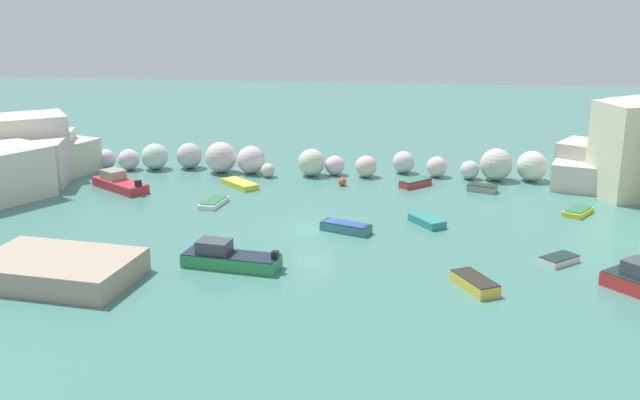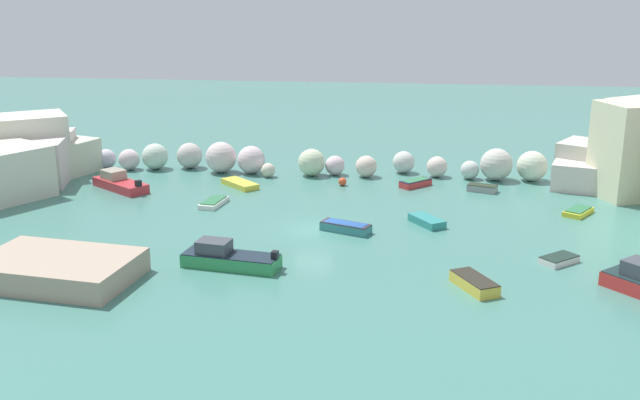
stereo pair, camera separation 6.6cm
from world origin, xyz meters
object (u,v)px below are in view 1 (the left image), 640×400
object	(u,v)px
moored_boat_3	(228,258)
moored_boat_1	(346,227)
stone_dock	(58,269)
moored_boat_9	(475,283)
moored_boat_8	(427,221)
moored_boat_4	(240,184)
moored_boat_0	(119,183)
moored_boat_11	(559,259)
moored_boat_5	(578,212)
moored_boat_2	(415,183)
moored_boat_6	(482,188)
channel_buoy	(342,182)
moored_boat_10	(214,202)

from	to	relation	value
moored_boat_3	moored_boat_1	bearing A→B (deg)	-121.86
stone_dock	moored_boat_3	size ratio (longest dim) A/B	1.44
stone_dock	moored_boat_1	xyz separation A→B (m)	(15.34, 10.66, -0.35)
moored_boat_1	moored_boat_9	distance (m)	11.97
moored_boat_1	moored_boat_8	bearing A→B (deg)	-135.58
moored_boat_4	moored_boat_3	bearing A→B (deg)	145.16
moored_boat_0	moored_boat_11	world-z (taller)	moored_boat_0
stone_dock	moored_boat_1	distance (m)	18.68
moored_boat_1	moored_boat_5	distance (m)	17.54
moored_boat_3	moored_boat_9	distance (m)	14.33
moored_boat_4	moored_boat_5	world-z (taller)	moored_boat_4
moored_boat_3	moored_boat_11	world-z (taller)	moored_boat_3
moored_boat_4	moored_boat_1	bearing A→B (deg)	176.82
moored_boat_2	moored_boat_11	distance (m)	18.88
moored_boat_2	moored_boat_3	xyz separation A→B (m)	(-10.93, -19.95, 0.27)
moored_boat_0	moored_boat_6	world-z (taller)	moored_boat_0
stone_dock	moored_boat_4	distance (m)	22.02
moored_boat_2	moored_boat_5	distance (m)	13.43
moored_boat_2	moored_boat_6	distance (m)	5.45
moored_boat_3	channel_buoy	bearing A→B (deg)	-95.58
moored_boat_4	moored_boat_2	bearing A→B (deg)	-128.44
moored_boat_0	moored_boat_9	distance (m)	32.56
moored_boat_0	moored_boat_1	size ratio (longest dim) A/B	1.55
channel_buoy	stone_dock	bearing A→B (deg)	-121.53
moored_boat_2	moored_boat_4	bearing A→B (deg)	141.92
moored_boat_0	moored_boat_2	xyz separation A→B (m)	(24.08, 3.88, -0.22)
moored_boat_0	moored_boat_8	bearing A→B (deg)	-158.24
moored_boat_3	moored_boat_8	size ratio (longest dim) A/B	1.95
moored_boat_0	moored_boat_10	xyz separation A→B (m)	(8.89, -3.56, -0.31)
moored_boat_0	moored_boat_5	xyz separation A→B (m)	(35.88, -2.52, -0.31)
moored_boat_2	channel_buoy	bearing A→B (deg)	139.16
moored_boat_2	moored_boat_8	bearing A→B (deg)	-130.83
channel_buoy	moored_boat_11	xyz separation A→B (m)	(14.71, -16.28, -0.12)
moored_boat_4	moored_boat_8	bearing A→B (deg)	-164.51
moored_boat_10	moored_boat_9	bearing A→B (deg)	61.00
channel_buoy	moored_boat_9	xyz separation A→B (m)	(9.36, -21.00, -0.00)
moored_boat_8	moored_boat_3	bearing A→B (deg)	94.30
moored_boat_2	moored_boat_4	distance (m)	14.58
moored_boat_5	moored_boat_3	bearing A→B (deg)	153.78
moored_boat_4	moored_boat_10	distance (m)	5.61
moored_boat_2	moored_boat_5	world-z (taller)	moored_boat_2
moored_boat_1	moored_boat_10	xyz separation A→B (m)	(-10.56, 5.09, -0.13)
moored_boat_1	moored_boat_10	world-z (taller)	moored_boat_1
moored_boat_1	moored_boat_4	world-z (taller)	moored_boat_1
moored_boat_0	moored_boat_10	size ratio (longest dim) A/B	1.76
moored_boat_0	moored_boat_5	bearing A→B (deg)	-147.95
moored_boat_3	moored_boat_10	xyz separation A→B (m)	(-4.26, 12.50, -0.37)
moored_boat_0	moored_boat_3	size ratio (longest dim) A/B	0.93
moored_boat_2	moored_boat_6	xyz separation A→B (m)	(5.37, -0.92, -0.02)
moored_boat_5	moored_boat_6	size ratio (longest dim) A/B	1.17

